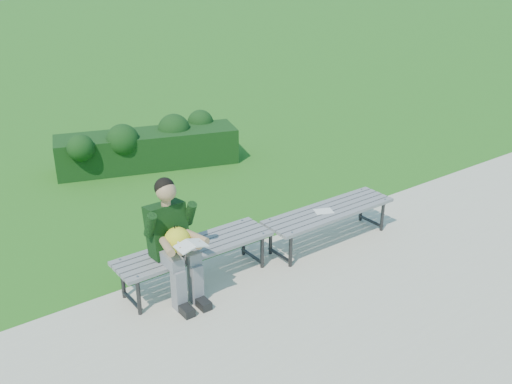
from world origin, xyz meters
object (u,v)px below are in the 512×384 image
(bench_left, at_px, (195,251))
(seated_boy, at_px, (174,237))
(bench_right, at_px, (329,213))
(hedge, at_px, (149,145))
(paper_sheet, at_px, (324,211))

(bench_left, height_order, seated_boy, seated_boy)
(bench_right, bearing_deg, seated_boy, 177.90)
(hedge, bearing_deg, seated_boy, -112.68)
(bench_right, height_order, paper_sheet, bench_right)
(hedge, height_order, seated_boy, seated_boy)
(hedge, distance_m, seated_boy, 4.12)
(bench_right, relative_size, seated_boy, 1.37)
(seated_boy, bearing_deg, hedge, 67.32)
(seated_boy, xyz_separation_m, paper_sheet, (2.04, -0.08, -0.24))
(hedge, distance_m, paper_sheet, 3.90)
(bench_left, height_order, bench_right, same)
(hedge, distance_m, bench_right, 3.91)
(hedge, xyz_separation_m, seated_boy, (-1.58, -3.79, 0.34))
(paper_sheet, bearing_deg, bench_right, 0.00)
(bench_right, distance_m, seated_boy, 2.16)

